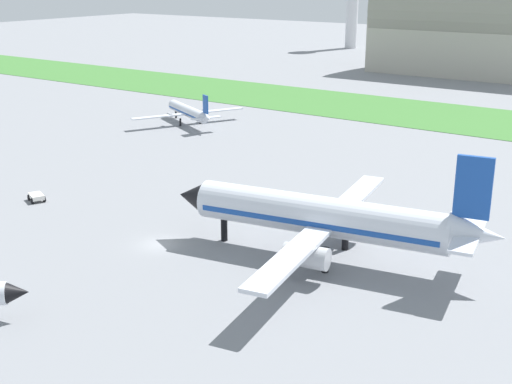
{
  "coord_description": "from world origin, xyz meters",
  "views": [
    {
      "loc": [
        47.46,
        -50.03,
        27.85
      ],
      "look_at": [
        3.37,
        13.14,
        3.0
      ],
      "focal_mm": 48.26,
      "sensor_mm": 36.0,
      "label": 1
    }
  ],
  "objects": [
    {
      "name": "airplane_taxiing_turboprop",
      "position": [
        -36.45,
        47.93,
        2.47
      ],
      "size": [
        18.05,
        20.76,
        6.75
      ],
      "rotation": [
        0.0,
        0.0,
        2.68
      ],
      "color": "silver",
      "rests_on": "ground_plane"
    },
    {
      "name": "grass_taxiway_strip",
      "position": [
        0.0,
        82.71,
        0.04
      ],
      "size": [
        360.0,
        28.0,
        0.08
      ],
      "primitive_type": "cube",
      "color": "#3D7533",
      "rests_on": "ground_plane"
    },
    {
      "name": "ground_plane",
      "position": [
        0.0,
        0.0,
        0.0
      ],
      "size": [
        600.0,
        600.0,
        0.0
      ],
      "primitive_type": "plane",
      "color": "gray"
    },
    {
      "name": "baggage_cart_near_gate",
      "position": [
        -22.67,
        1.81,
        0.57
      ],
      "size": [
        2.88,
        2.56,
        0.9
      ],
      "rotation": [
        0.0,
        0.0,
        5.87
      ],
      "color": "white",
      "rests_on": "ground_plane"
    },
    {
      "name": "hangar_distant",
      "position": [
        -14.77,
        143.05,
        13.88
      ],
      "size": [
        52.72,
        24.75,
        29.83
      ],
      "color": "#B2AD9E",
      "rests_on": "ground_plane"
    },
    {
      "name": "airplane_midfield_jet",
      "position": [
        16.36,
        6.75,
        4.42
      ],
      "size": [
        34.04,
        34.55,
        12.26
      ],
      "rotation": [
        0.0,
        0.0,
        3.31
      ],
      "color": "silver",
      "rests_on": "ground_plane"
    }
  ]
}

